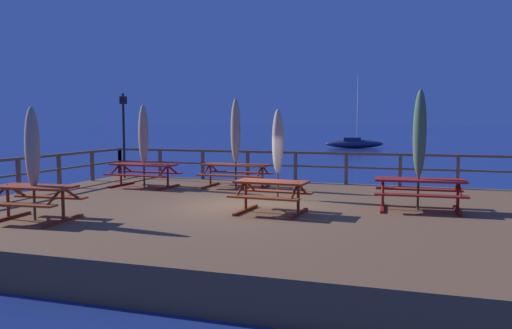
# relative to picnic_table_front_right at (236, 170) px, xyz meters

# --- Properties ---
(ground_plane) EXTENTS (600.00, 600.00, 0.00)m
(ground_plane) POSITION_rel_picnic_table_front_right_xyz_m (1.52, -3.40, -1.28)
(ground_plane) COLOR navy
(wooden_deck) EXTENTS (14.56, 11.05, 0.71)m
(wooden_deck) POSITION_rel_picnic_table_front_right_xyz_m (1.52, -3.40, -0.92)
(wooden_deck) COLOR brown
(wooden_deck) RESTS_ON ground
(railing_waterside_far) EXTENTS (14.36, 0.10, 1.09)m
(railing_waterside_far) POSITION_rel_picnic_table_front_right_xyz_m (1.52, 1.98, 0.18)
(railing_waterside_far) COLOR brown
(railing_waterside_far) RESTS_ON wooden_deck
(railing_side_left) EXTENTS (0.10, 10.85, 1.09)m
(railing_side_left) POSITION_rel_picnic_table_front_right_xyz_m (-5.61, -3.40, 0.18)
(railing_side_left) COLOR brown
(railing_side_left) RESTS_ON wooden_deck
(picnic_table_front_right) EXTENTS (2.20, 1.43, 0.78)m
(picnic_table_front_right) POSITION_rel_picnic_table_front_right_xyz_m (0.00, 0.00, 0.00)
(picnic_table_front_right) COLOR #993819
(picnic_table_front_right) RESTS_ON wooden_deck
(picnic_table_mid_right) EXTENTS (1.84, 1.52, 0.78)m
(picnic_table_mid_right) POSITION_rel_picnic_table_front_right_xyz_m (-2.25, -6.57, -0.01)
(picnic_table_mid_right) COLOR #993819
(picnic_table_mid_right) RESTS_ON wooden_deck
(picnic_table_front_left) EXTENTS (2.23, 1.52, 0.78)m
(picnic_table_front_left) POSITION_rel_picnic_table_front_right_xyz_m (-2.90, -0.84, -0.00)
(picnic_table_front_left) COLOR maroon
(picnic_table_front_left) RESTS_ON wooden_deck
(picnic_table_back_left) EXTENTS (2.17, 1.50, 0.78)m
(picnic_table_back_left) POSITION_rel_picnic_table_front_right_xyz_m (5.72, -2.65, -0.00)
(picnic_table_back_left) COLOR maroon
(picnic_table_back_left) RESTS_ON wooden_deck
(picnic_table_mid_left) EXTENTS (1.76, 1.51, 0.78)m
(picnic_table_mid_left) POSITION_rel_picnic_table_front_right_xyz_m (2.40, -4.13, -0.01)
(picnic_table_mid_left) COLOR #993819
(picnic_table_mid_left) RESTS_ON wooden_deck
(patio_umbrella_tall_front) EXTENTS (0.32, 0.32, 2.87)m
(patio_umbrella_tall_front) POSITION_rel_picnic_table_front_right_xyz_m (0.00, -0.02, 1.26)
(patio_umbrella_tall_front) COLOR #4C3828
(patio_umbrella_tall_front) RESTS_ON wooden_deck
(patio_umbrella_short_mid) EXTENTS (0.32, 0.32, 2.48)m
(patio_umbrella_short_mid) POSITION_rel_picnic_table_front_right_xyz_m (-2.28, -6.55, 1.01)
(patio_umbrella_short_mid) COLOR #4C3828
(patio_umbrella_short_mid) RESTS_ON wooden_deck
(patio_umbrella_short_back) EXTENTS (0.32, 0.32, 2.69)m
(patio_umbrella_short_back) POSITION_rel_picnic_table_front_right_xyz_m (-2.85, -0.91, 1.14)
(patio_umbrella_short_back) COLOR #4C3828
(patio_umbrella_short_back) RESTS_ON wooden_deck
(patio_umbrella_tall_mid_right) EXTENTS (0.32, 0.32, 2.93)m
(patio_umbrella_tall_mid_right) POSITION_rel_picnic_table_front_right_xyz_m (5.68, -2.65, 1.30)
(patio_umbrella_tall_mid_right) COLOR #4C3828
(patio_umbrella_tall_mid_right) RESTS_ON wooden_deck
(patio_umbrella_tall_mid_left) EXTENTS (0.32, 0.32, 2.50)m
(patio_umbrella_tall_mid_left) POSITION_rel_picnic_table_front_right_xyz_m (1.92, -1.86, 1.02)
(patio_umbrella_tall_mid_left) COLOR #4C3828
(patio_umbrella_tall_mid_left) RESTS_ON wooden_deck
(lamp_post_hooked) EXTENTS (0.45, 0.60, 3.20)m
(lamp_post_hooked) POSITION_rel_picnic_table_front_right_xyz_m (-4.96, 1.26, 1.55)
(lamp_post_hooked) COLOR black
(lamp_post_hooked) RESTS_ON wooden_deck
(sailboat_distant) EXTENTS (6.23, 3.28, 7.72)m
(sailboat_distant) POSITION_rel_picnic_table_front_right_xyz_m (-1.00, 38.74, -0.77)
(sailboat_distant) COLOR navy
(sailboat_distant) RESTS_ON ground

